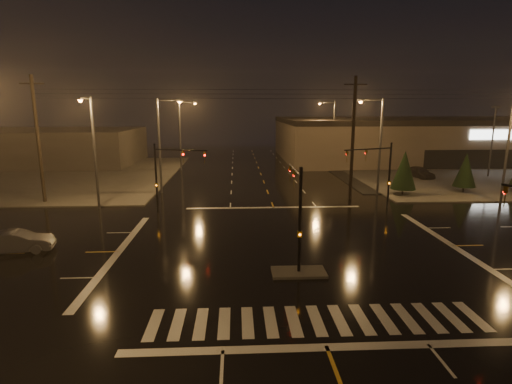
# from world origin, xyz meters

# --- Properties ---
(ground) EXTENTS (140.00, 140.00, 0.00)m
(ground) POSITION_xyz_m (0.00, 0.00, 0.00)
(ground) COLOR black
(ground) RESTS_ON ground
(sidewalk_ne) EXTENTS (36.00, 36.00, 0.12)m
(sidewalk_ne) POSITION_xyz_m (30.00, 30.00, 0.06)
(sidewalk_ne) COLOR #413E3A
(sidewalk_ne) RESTS_ON ground
(sidewalk_nw) EXTENTS (36.00, 36.00, 0.12)m
(sidewalk_nw) POSITION_xyz_m (-30.00, 30.00, 0.06)
(sidewalk_nw) COLOR #413E3A
(sidewalk_nw) RESTS_ON ground
(median_island) EXTENTS (3.00, 1.60, 0.15)m
(median_island) POSITION_xyz_m (0.00, -4.00, 0.07)
(median_island) COLOR #413E3A
(median_island) RESTS_ON ground
(crosswalk) EXTENTS (15.00, 2.60, 0.01)m
(crosswalk) POSITION_xyz_m (0.00, -9.00, 0.01)
(crosswalk) COLOR beige
(crosswalk) RESTS_ON ground
(stop_bar_near) EXTENTS (16.00, 0.50, 0.01)m
(stop_bar_near) POSITION_xyz_m (0.00, -11.00, 0.01)
(stop_bar_near) COLOR beige
(stop_bar_near) RESTS_ON ground
(stop_bar_far) EXTENTS (16.00, 0.50, 0.01)m
(stop_bar_far) POSITION_xyz_m (0.00, 11.00, 0.01)
(stop_bar_far) COLOR beige
(stop_bar_far) RESTS_ON ground
(retail_building) EXTENTS (60.20, 28.30, 7.20)m
(retail_building) POSITION_xyz_m (35.00, 45.99, 3.84)
(retail_building) COLOR #6F624F
(retail_building) RESTS_ON ground
(commercial_block) EXTENTS (30.00, 18.00, 5.60)m
(commercial_block) POSITION_xyz_m (-35.00, 42.00, 2.80)
(commercial_block) COLOR #3E3936
(commercial_block) RESTS_ON ground
(signal_mast_median) EXTENTS (0.25, 4.59, 6.00)m
(signal_mast_median) POSITION_xyz_m (0.00, -3.07, 3.75)
(signal_mast_median) COLOR black
(signal_mast_median) RESTS_ON ground
(signal_mast_ne) EXTENTS (4.84, 1.86, 6.00)m
(signal_mast_ne) POSITION_xyz_m (9.50, 10.14, 3.79)
(signal_mast_ne) COLOR black
(signal_mast_ne) RESTS_ON ground
(signal_mast_nw) EXTENTS (4.84, 1.86, 6.00)m
(signal_mast_nw) POSITION_xyz_m (-9.50, 10.14, 3.79)
(signal_mast_nw) COLOR black
(signal_mast_nw) RESTS_ON ground
(streetlight_1) EXTENTS (2.77, 0.32, 10.00)m
(streetlight_1) POSITION_xyz_m (-11.18, 18.00, 5.80)
(streetlight_1) COLOR #38383A
(streetlight_1) RESTS_ON ground
(streetlight_2) EXTENTS (2.77, 0.32, 10.00)m
(streetlight_2) POSITION_xyz_m (-11.18, 34.00, 5.80)
(streetlight_2) COLOR #38383A
(streetlight_2) RESTS_ON ground
(streetlight_3) EXTENTS (2.77, 0.32, 10.00)m
(streetlight_3) POSITION_xyz_m (11.18, 16.00, 5.80)
(streetlight_3) COLOR #38383A
(streetlight_3) RESTS_ON ground
(streetlight_4) EXTENTS (2.77, 0.32, 10.00)m
(streetlight_4) POSITION_xyz_m (11.18, 36.00, 5.80)
(streetlight_4) COLOR #38383A
(streetlight_4) RESTS_ON ground
(streetlight_5) EXTENTS (0.32, 2.77, 10.00)m
(streetlight_5) POSITION_xyz_m (-16.00, 11.18, 5.80)
(streetlight_5) COLOR #38383A
(streetlight_5) RESTS_ON ground
(streetlight_6) EXTENTS (0.32, 2.77, 10.00)m
(streetlight_6) POSITION_xyz_m (22.00, 11.18, 5.80)
(streetlight_6) COLOR #38383A
(streetlight_6) RESTS_ON ground
(utility_pole_0) EXTENTS (2.20, 0.32, 12.00)m
(utility_pole_0) POSITION_xyz_m (-22.00, 14.00, 6.13)
(utility_pole_0) COLOR black
(utility_pole_0) RESTS_ON ground
(utility_pole_1) EXTENTS (2.20, 0.32, 12.00)m
(utility_pole_1) POSITION_xyz_m (8.00, 14.00, 6.13)
(utility_pole_1) COLOR black
(utility_pole_1) RESTS_ON ground
(conifer_0) EXTENTS (2.56, 2.56, 4.70)m
(conifer_0) POSITION_xyz_m (14.04, 15.53, 2.70)
(conifer_0) COLOR black
(conifer_0) RESTS_ON ground
(conifer_1) EXTENTS (2.31, 2.31, 4.31)m
(conifer_1) POSITION_xyz_m (21.15, 16.46, 2.50)
(conifer_1) COLOR black
(conifer_1) RESTS_ON ground
(car_parked) EXTENTS (2.79, 4.86, 1.56)m
(car_parked) POSITION_xyz_m (20.52, 25.66, 0.78)
(car_parked) COLOR black
(car_parked) RESTS_ON ground
(car_crossing) EXTENTS (4.49, 2.29, 1.41)m
(car_crossing) POSITION_xyz_m (-17.39, 0.22, 0.71)
(car_crossing) COLOR #57585E
(car_crossing) RESTS_ON ground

